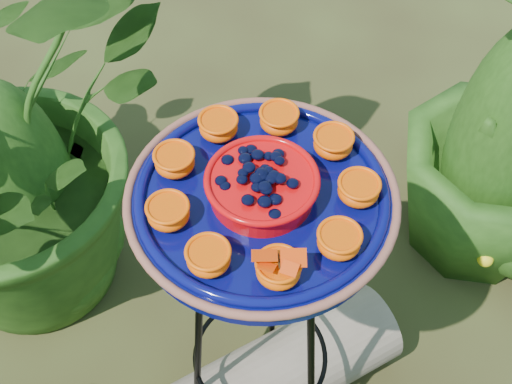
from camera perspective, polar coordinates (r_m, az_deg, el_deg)
tripod_stand at (r=1.42m, az=0.38°, el=-9.28°), size 0.33×0.34×0.82m
feeder_dish at (r=1.12m, az=0.47°, el=-0.35°), size 0.46×0.46×0.10m
driftwood_log at (r=1.79m, az=1.71°, el=-14.46°), size 0.61×0.51×0.20m
shrub_back_right at (r=1.87m, az=19.82°, el=5.07°), size 0.69×0.69×0.92m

